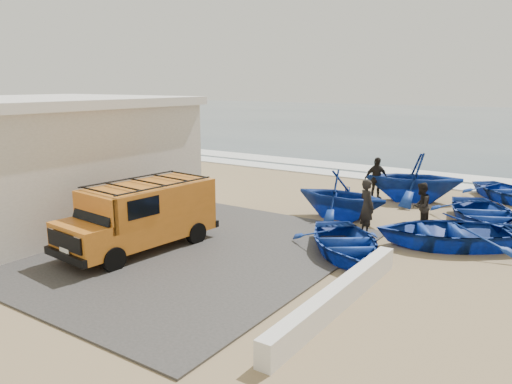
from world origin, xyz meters
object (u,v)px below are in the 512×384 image
Objects in this scene: boat_near_left at (344,242)px; fisherman_front at (367,207)px; parapet at (338,296)px; van at (142,214)px; boat_far_right at (508,192)px; boat_far_left at (414,177)px; boat_near_right at (449,232)px; boat_mid_left at (341,195)px; fisherman_middle at (421,206)px; boat_mid_right at (482,213)px; building at (36,157)px; fisherman_back at (376,179)px.

boat_near_left is 2.06× the size of fisherman_front.
van is at bearing 176.36° from parapet.
boat_far_right is (7.95, 12.88, -0.70)m from van.
boat_far_left reaches higher than boat_near_left.
boat_near_right is 1.30× the size of boat_mid_left.
boat_mid_left is 2.78m from fisherman_middle.
boat_mid_right is at bearing -65.31° from boat_mid_left.
van is at bearing 152.94° from boat_mid_left.
fisherman_front is at bearing -18.95° from boat_far_left.
boat_near_right is 1.05× the size of boat_mid_right.
parapet is 5.76m from fisherman_front.
boat_mid_left is at bearing 79.68° from boat_near_left.
parapet is 1.60× the size of boat_near_left.
building is 1.57× the size of parapet.
van reaches higher than fisherman_middle.
fisherman_middle is at bearing 92.69° from parapet.
parapet is at bearing -38.67° from boat_near_right.
building reaches higher than fisherman_front.
fisherman_front is (4.86, 5.08, -0.17)m from van.
boat_mid_right is 4.37m from fisherman_front.
boat_far_right is (0.57, 7.52, -0.06)m from boat_near_right.
fisherman_back is (-4.07, 4.61, 0.45)m from boat_near_right.
fisherman_front is at bearing -113.24° from boat_near_right.
building is 5.22× the size of fisherman_back.
van reaches higher than fisherman_back.
building is 1.94× the size of van.
boat_mid_left is 1.84× the size of fisherman_front.
boat_mid_right is at bearing 27.85° from boat_near_left.
building is 2.45× the size of boat_far_left.
boat_near_right is 1.89m from fisherman_middle.
fisherman_back reaches higher than boat_mid_right.
boat_near_left is 0.98× the size of boat_far_left.
parapet is 11.14m from boat_far_left.
fisherman_front reaches higher than boat_near_left.
fisherman_back reaches higher than boat_mid_left.
van is at bearing 84.13° from fisherman_front.
van reaches higher than boat_far_right.
boat_near_left is at bearing 134.40° from fisherman_front.
boat_near_right is at bearing 6.61° from boat_far_left.
boat_near_right is 4.17m from boat_mid_left.
boat_mid_left is at bearing 31.65° from building.
boat_mid_right is (13.79, 7.75, -1.74)m from building.
building is 2.28× the size of boat_mid_right.
boat_near_right is at bearing 41.20° from van.
van is 1.29× the size of boat_near_left.
fisherman_front is (1.50, -1.30, 0.03)m from boat_mid_left.
fisherman_middle reaches higher than boat_far_right.
boat_far_right is 2.07× the size of fisherman_back.
fisherman_middle is at bearing -148.67° from boat_far_right.
boat_far_left reaches higher than van.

